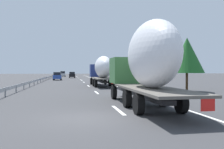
% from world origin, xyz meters
% --- Properties ---
extents(ground_plane, '(260.00, 260.00, 0.00)m').
position_xyz_m(ground_plane, '(40.00, 0.00, 0.00)').
color(ground_plane, '#38383A').
extents(lane_stripe_0, '(3.20, 0.20, 0.01)m').
position_xyz_m(lane_stripe_0, '(2.00, -1.80, 0.00)').
color(lane_stripe_0, white).
rests_on(lane_stripe_0, ground_plane).
extents(lane_stripe_1, '(3.20, 0.20, 0.01)m').
position_xyz_m(lane_stripe_1, '(12.79, -1.80, 0.00)').
color(lane_stripe_1, white).
rests_on(lane_stripe_1, ground_plane).
extents(lane_stripe_2, '(3.20, 0.20, 0.01)m').
position_xyz_m(lane_stripe_2, '(23.27, -1.80, 0.00)').
color(lane_stripe_2, white).
rests_on(lane_stripe_2, ground_plane).
extents(lane_stripe_3, '(3.20, 0.20, 0.01)m').
position_xyz_m(lane_stripe_3, '(34.53, -1.80, 0.00)').
color(lane_stripe_3, white).
rests_on(lane_stripe_3, ground_plane).
extents(lane_stripe_4, '(3.20, 0.20, 0.01)m').
position_xyz_m(lane_stripe_4, '(42.49, -1.80, 0.00)').
color(lane_stripe_4, white).
rests_on(lane_stripe_4, ground_plane).
extents(lane_stripe_5, '(3.20, 0.20, 0.01)m').
position_xyz_m(lane_stripe_5, '(48.09, -1.80, 0.00)').
color(lane_stripe_5, white).
rests_on(lane_stripe_5, ground_plane).
extents(lane_stripe_6, '(3.20, 0.20, 0.01)m').
position_xyz_m(lane_stripe_6, '(60.74, -1.80, 0.00)').
color(lane_stripe_6, white).
rests_on(lane_stripe_6, ground_plane).
extents(lane_stripe_7, '(3.20, 0.20, 0.01)m').
position_xyz_m(lane_stripe_7, '(69.73, -1.80, 0.00)').
color(lane_stripe_7, white).
rests_on(lane_stripe_7, ground_plane).
extents(lane_stripe_8, '(3.20, 0.20, 0.01)m').
position_xyz_m(lane_stripe_8, '(86.07, -1.80, 0.00)').
color(lane_stripe_8, white).
rests_on(lane_stripe_8, ground_plane).
extents(lane_stripe_9, '(3.20, 0.20, 0.01)m').
position_xyz_m(lane_stripe_9, '(79.59, -1.80, 0.00)').
color(lane_stripe_9, white).
rests_on(lane_stripe_9, ground_plane).
extents(edge_line_right, '(110.00, 0.20, 0.01)m').
position_xyz_m(edge_line_right, '(45.00, -5.50, 0.00)').
color(edge_line_right, white).
rests_on(edge_line_right, ground_plane).
extents(truck_lead, '(11.99, 2.55, 4.06)m').
position_xyz_m(truck_lead, '(22.33, -3.60, 2.33)').
color(truck_lead, navy).
rests_on(truck_lead, ground_plane).
extents(truck_trailing, '(12.04, 2.55, 4.83)m').
position_xyz_m(truck_trailing, '(2.82, -3.60, 2.65)').
color(truck_trailing, '#387038').
rests_on(truck_trailing, ground_plane).
extents(car_silver_hatch, '(4.21, 1.91, 1.96)m').
position_xyz_m(car_silver_hatch, '(81.21, 3.36, 0.97)').
color(car_silver_hatch, '#ADB2B7').
rests_on(car_silver_hatch, ground_plane).
extents(car_blue_sedan, '(4.48, 1.81, 1.81)m').
position_xyz_m(car_blue_sedan, '(45.96, 3.57, 0.92)').
color(car_blue_sedan, '#28479E').
rests_on(car_blue_sedan, ground_plane).
extents(car_black_suv, '(4.10, 1.80, 1.80)m').
position_xyz_m(car_black_suv, '(62.42, 0.11, 0.92)').
color(car_black_suv, black).
rests_on(car_black_suv, ground_plane).
extents(car_yellow_coupe, '(4.74, 1.75, 1.88)m').
position_xyz_m(car_yellow_coupe, '(91.70, 3.79, 0.95)').
color(car_yellow_coupe, gold).
rests_on(car_yellow_coupe, ground_plane).
extents(road_sign, '(0.10, 0.90, 3.46)m').
position_xyz_m(road_sign, '(42.65, -6.70, 2.38)').
color(road_sign, gray).
rests_on(road_sign, ground_plane).
extents(tree_0, '(3.98, 3.98, 7.04)m').
position_xyz_m(tree_0, '(77.71, -10.90, 4.19)').
color(tree_0, '#472D19').
rests_on(tree_0, ground_plane).
extents(tree_1, '(3.51, 3.51, 5.52)m').
position_xyz_m(tree_1, '(12.37, -11.05, 3.70)').
color(tree_1, '#472D19').
rests_on(tree_1, ground_plane).
extents(tree_2, '(2.52, 2.52, 5.99)m').
position_xyz_m(tree_2, '(78.70, -12.98, 3.96)').
color(tree_2, '#472D19').
rests_on(tree_2, ground_plane).
extents(guardrail_median, '(94.00, 0.10, 0.76)m').
position_xyz_m(guardrail_median, '(43.00, 6.00, 0.58)').
color(guardrail_median, '#9EA0A5').
rests_on(guardrail_median, ground_plane).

